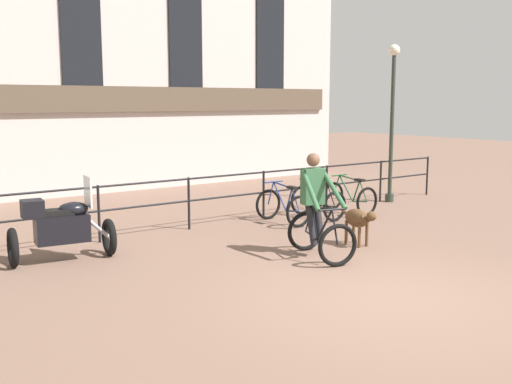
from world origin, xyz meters
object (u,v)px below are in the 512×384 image
object	(u,v)px
cyclist_with_bike	(317,211)
parked_bicycle_mid_left	(318,202)
parked_motorcycle	(61,227)
street_lamp	(392,114)
dog	(358,219)
parked_bicycle_near_lamp	(283,206)
parked_bicycle_mid_right	(350,198)

from	to	relation	value
cyclist_with_bike	parked_bicycle_mid_left	xyz separation A→B (m)	(2.24, 2.43, -0.41)
parked_motorcycle	street_lamp	xyz separation A→B (m)	(8.66, 0.73, 1.66)
cyclist_with_bike	parked_bicycle_mid_left	size ratio (longest dim) A/B	1.52
dog	street_lamp	world-z (taller)	street_lamp
parked_bicycle_mid_left	parked_bicycle_near_lamp	bearing A→B (deg)	-0.45
cyclist_with_bike	dog	world-z (taller)	cyclist_with_bike
dog	parked_motorcycle	xyz separation A→B (m)	(-4.58, 2.09, 0.08)
street_lamp	parked_bicycle_near_lamp	bearing A→B (deg)	-172.72
cyclist_with_bike	dog	bearing A→B (deg)	20.36
parked_bicycle_mid_left	parked_bicycle_mid_right	distance (m)	0.98
dog	parked_motorcycle	distance (m)	5.04
dog	parked_motorcycle	world-z (taller)	parked_motorcycle
parked_bicycle_mid_right	cyclist_with_bike	bearing A→B (deg)	35.65
parked_bicycle_near_lamp	parked_bicycle_mid_right	world-z (taller)	same
parked_bicycle_mid_left	street_lamp	bearing A→B (deg)	-170.77
parked_bicycle_mid_left	parked_bicycle_mid_right	xyz separation A→B (m)	(0.98, 0.00, 0.00)
cyclist_with_bike	street_lamp	size ratio (longest dim) A/B	0.43
street_lamp	dog	bearing A→B (deg)	-145.36
cyclist_with_bike	parked_motorcycle	size ratio (longest dim) A/B	1.01
cyclist_with_bike	dog	size ratio (longest dim) A/B	1.89
parked_motorcycle	parked_bicycle_near_lamp	xyz separation A→B (m)	(4.76, 0.23, -0.20)
parked_bicycle_mid_right	street_lamp	bearing A→B (deg)	-166.88
dog	parked_bicycle_near_lamp	size ratio (longest dim) A/B	0.80
parked_bicycle_near_lamp	street_lamp	size ratio (longest dim) A/B	0.29
cyclist_with_bike	parked_motorcycle	bearing A→B (deg)	162.36
parked_bicycle_mid_right	dog	bearing A→B (deg)	45.99
parked_motorcycle	dog	bearing A→B (deg)	-107.01
parked_bicycle_near_lamp	parked_bicycle_mid_right	bearing A→B (deg)	-178.87
street_lamp	cyclist_with_bike	bearing A→B (deg)	-150.47
parked_bicycle_near_lamp	parked_bicycle_mid_left	bearing A→B (deg)	-178.87
parked_bicycle_mid_left	parked_bicycle_mid_right	size ratio (longest dim) A/B	0.99
parked_bicycle_near_lamp	parked_bicycle_mid_left	world-z (taller)	same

